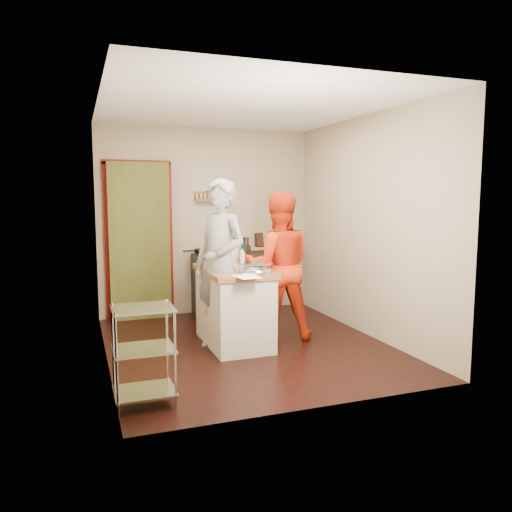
{
  "coord_description": "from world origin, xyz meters",
  "views": [
    {
      "loc": [
        -1.75,
        -5.12,
        1.66
      ],
      "look_at": [
        0.11,
        0.0,
        1.0
      ],
      "focal_mm": 35.0,
      "sensor_mm": 36.0,
      "label": 1
    }
  ],
  "objects_px": {
    "person_stripe": "(220,265)",
    "wire_shelving": "(144,350)",
    "island": "(234,304)",
    "person_red": "(278,266)",
    "stove": "(217,284)"
  },
  "relations": [
    {
      "from": "person_stripe",
      "to": "wire_shelving",
      "type": "bearing_deg",
      "value": -68.13
    },
    {
      "from": "island",
      "to": "person_red",
      "type": "height_order",
      "value": "person_red"
    },
    {
      "from": "stove",
      "to": "person_stripe",
      "type": "height_order",
      "value": "person_stripe"
    },
    {
      "from": "island",
      "to": "person_red",
      "type": "xyz_separation_m",
      "value": [
        0.55,
        0.06,
        0.39
      ]
    },
    {
      "from": "person_red",
      "to": "island",
      "type": "bearing_deg",
      "value": 18.4
    },
    {
      "from": "stove",
      "to": "person_stripe",
      "type": "distance_m",
      "value": 1.54
    },
    {
      "from": "stove",
      "to": "person_red",
      "type": "relative_size",
      "value": 0.59
    },
    {
      "from": "person_stripe",
      "to": "person_red",
      "type": "xyz_separation_m",
      "value": [
        0.74,
        0.15,
        -0.07
      ]
    },
    {
      "from": "stove",
      "to": "person_red",
      "type": "height_order",
      "value": "person_red"
    },
    {
      "from": "wire_shelving",
      "to": "island",
      "type": "relative_size",
      "value": 0.61
    },
    {
      "from": "wire_shelving",
      "to": "island",
      "type": "distance_m",
      "value": 1.74
    },
    {
      "from": "wire_shelving",
      "to": "stove",
      "type": "bearing_deg",
      "value": 63.15
    },
    {
      "from": "island",
      "to": "person_stripe",
      "type": "xyz_separation_m",
      "value": [
        -0.19,
        -0.1,
        0.46
      ]
    },
    {
      "from": "island",
      "to": "person_red",
      "type": "bearing_deg",
      "value": 5.8
    },
    {
      "from": "wire_shelving",
      "to": "person_red",
      "type": "relative_size",
      "value": 0.47
    }
  ]
}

